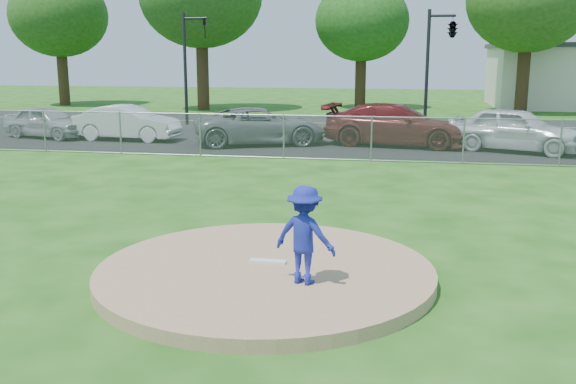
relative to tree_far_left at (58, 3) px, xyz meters
name	(u,v)px	position (x,y,z in m)	size (l,w,h in m)	color
ground	(335,171)	(22.00, -23.00, -7.06)	(120.00, 120.00, 0.00)	#194C10
pitchers_mound	(265,272)	(22.00, -33.00, -6.96)	(5.40, 5.40, 0.20)	#9F7C57
pitching_rubber	(268,261)	(22.00, -32.80, -6.84)	(0.60, 0.15, 0.04)	white
chain_link_fence	(342,138)	(22.00, -21.00, -6.31)	(40.00, 0.06, 1.50)	gray
parking_lot	(353,143)	(22.00, -16.50, -7.05)	(50.00, 8.00, 0.01)	black
street	(365,124)	(22.00, -9.00, -7.06)	(60.00, 7.00, 0.01)	black
tree_far_left	(58,3)	(0.00, 0.00, 0.00)	(6.72, 6.72, 10.74)	#342513
tree_center	(362,9)	(21.00, 1.00, -0.59)	(6.16, 6.16, 9.84)	#332112
traffic_signal_left	(189,58)	(13.24, -11.00, -3.70)	(1.28, 0.20, 5.60)	black
traffic_signal_center	(450,31)	(25.97, -11.00, -2.45)	(1.42, 2.48, 5.60)	black
pitcher	(305,235)	(22.73, -33.61, -6.13)	(0.95, 0.54, 1.47)	#1B2599
traffic_cone	(233,133)	(17.19, -17.39, -6.65)	(0.41, 0.41, 0.80)	#FF420D
parked_car_silver	(47,122)	(8.90, -17.26, -6.37)	(1.61, 4.00, 1.36)	#A4A5A9
parked_car_white	(128,123)	(12.63, -17.37, -6.33)	(1.53, 4.40, 1.45)	silver
parked_car_gray	(260,126)	(18.39, -17.63, -6.32)	(2.43, 5.26, 1.46)	slate
parked_car_darkred	(396,125)	(23.74, -17.00, -6.23)	(2.30, 5.66, 1.64)	#5C1718
parked_car_pearl	(515,129)	(28.09, -17.82, -6.23)	(1.94, 4.81, 1.64)	silver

